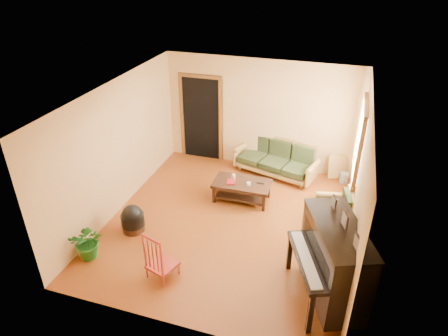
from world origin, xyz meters
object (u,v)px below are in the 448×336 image
(sofa, at_px, (275,159))
(armchair, at_px, (332,208))
(footstool, at_px, (133,221))
(coffee_table, at_px, (242,191))
(piano, at_px, (334,263))
(potted_plant, at_px, (88,242))
(red_chair, at_px, (161,254))
(ceramic_crock, at_px, (344,178))

(sofa, bearing_deg, armchair, -32.94)
(footstool, bearing_deg, sofa, 53.79)
(sofa, distance_m, coffee_table, 1.36)
(piano, xyz_separation_m, potted_plant, (-4.01, -0.35, -0.34))
(sofa, height_order, potted_plant, sofa)
(footstool, relative_size, red_chair, 0.48)
(sofa, bearing_deg, coffee_table, -94.31)
(armchair, xyz_separation_m, potted_plant, (-3.89, -2.19, -0.06))
(coffee_table, distance_m, potted_plant, 3.22)
(footstool, distance_m, potted_plant, 0.95)
(sofa, bearing_deg, footstool, -111.00)
(sofa, xyz_separation_m, red_chair, (-1.08, -3.80, 0.04))
(armchair, distance_m, ceramic_crock, 1.70)
(piano, height_order, red_chair, piano)
(sofa, height_order, coffee_table, sofa)
(piano, height_order, footstool, piano)
(piano, distance_m, ceramic_crock, 3.56)
(red_chair, bearing_deg, sofa, 91.89)
(ceramic_crock, bearing_deg, sofa, -176.47)
(piano, distance_m, potted_plant, 4.04)
(piano, bearing_deg, ceramic_crock, 67.45)
(ceramic_crock, bearing_deg, piano, -90.65)
(armchair, distance_m, piano, 1.87)
(armchair, distance_m, potted_plant, 4.47)
(piano, height_order, ceramic_crock, piano)
(armchair, height_order, piano, piano)
(sofa, distance_m, armchair, 2.12)
(sofa, height_order, piano, piano)
(coffee_table, relative_size, red_chair, 1.32)
(sofa, distance_m, red_chair, 3.95)
(footstool, bearing_deg, red_chair, -41.20)
(potted_plant, bearing_deg, armchair, 29.37)
(coffee_table, height_order, ceramic_crock, coffee_table)
(sofa, xyz_separation_m, piano, (1.53, -3.42, 0.25))
(sofa, xyz_separation_m, coffee_table, (-0.45, -1.27, -0.19))
(armchair, height_order, ceramic_crock, armchair)
(sofa, bearing_deg, piano, -50.70)
(footstool, bearing_deg, piano, -8.21)
(red_chair, bearing_deg, piano, 26.09)
(coffee_table, bearing_deg, potted_plant, -129.10)
(piano, bearing_deg, footstool, 149.89)
(sofa, relative_size, armchair, 2.53)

